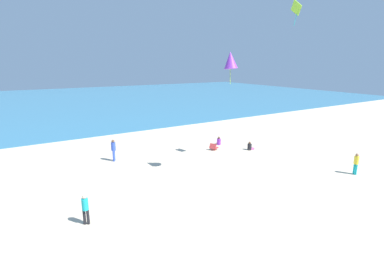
# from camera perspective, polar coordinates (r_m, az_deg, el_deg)

# --- Properties ---
(ground_plane) EXTENTS (120.00, 120.00, 0.00)m
(ground_plane) POSITION_cam_1_polar(r_m,az_deg,el_deg) (19.49, -6.38, -7.65)
(ground_plane) COLOR beige
(ocean_water) EXTENTS (120.00, 60.00, 0.05)m
(ocean_water) POSITION_cam_1_polar(r_m,az_deg,el_deg) (57.71, -23.44, 5.28)
(ocean_water) COLOR teal
(ocean_water) RESTS_ON ground_plane
(beach_chair_far_right) EXTENTS (0.86, 0.82, 0.56)m
(beach_chair_far_right) POSITION_cam_1_polar(r_m,az_deg,el_deg) (22.60, 4.55, -3.96)
(beach_chair_far_right) COLOR #D13D3D
(beach_chair_far_right) RESTS_ON ground_plane
(person_0) EXTENTS (0.36, 0.36, 1.41)m
(person_0) POSITION_cam_1_polar(r_m,az_deg,el_deg) (20.40, 31.07, -6.15)
(person_0) COLOR #19ADB2
(person_0) RESTS_ON ground_plane
(person_2) EXTENTS (0.43, 0.43, 1.61)m
(person_2) POSITION_cam_1_polar(r_m,az_deg,el_deg) (20.63, -16.08, -4.18)
(person_2) COLOR blue
(person_2) RESTS_ON ground_plane
(person_3) EXTENTS (0.38, 0.38, 1.41)m
(person_3) POSITION_cam_1_polar(r_m,az_deg,el_deg) (13.26, -21.39, -15.17)
(person_3) COLOR black
(person_3) RESTS_ON ground_plane
(person_4) EXTENTS (0.55, 0.66, 0.74)m
(person_4) POSITION_cam_1_polar(r_m,az_deg,el_deg) (24.11, 5.60, -2.84)
(person_4) COLOR purple
(person_4) RESTS_ON ground_plane
(person_5) EXTENTS (0.61, 0.42, 0.71)m
(person_5) POSITION_cam_1_polar(r_m,az_deg,el_deg) (23.05, 12.00, -3.86)
(person_5) COLOR black
(person_5) RESTS_ON ground_plane
(kite_purple) EXTENTS (0.94, 1.01, 1.86)m
(kite_purple) POSITION_cam_1_polar(r_m,az_deg,el_deg) (16.11, 8.08, 13.85)
(kite_purple) COLOR purple
(kite_lime) EXTENTS (0.35, 0.97, 1.52)m
(kite_lime) POSITION_cam_1_polar(r_m,az_deg,el_deg) (19.40, 20.95, 22.34)
(kite_lime) COLOR #99DB33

